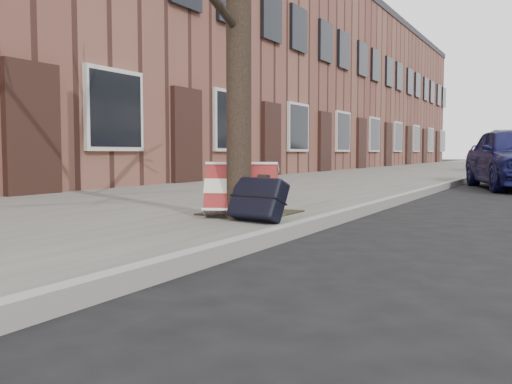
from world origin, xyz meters
The scene contains 6 objects.
ground centered at (0.00, 0.00, 0.00)m, with size 120.00×120.00×0.00m, color black.
near_sidewalk centered at (-3.70, 15.00, 0.06)m, with size 5.00×70.00×0.12m, color slate.
house_near centered at (-9.60, 16.00, 3.50)m, with size 6.80×40.00×7.00m, color brown.
dirt_patch centered at (-2.00, 1.20, 0.13)m, with size 0.85×0.85×0.01m, color black.
suitcase_red centered at (-1.90, 0.83, 0.39)m, with size 0.69×0.19×0.50m, color maroon.
suitcase_navy centered at (-1.60, 0.60, 0.33)m, with size 0.54×0.17×0.39m, color black.
Camera 1 is at (0.81, -3.97, 0.75)m, focal length 40.00 mm.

